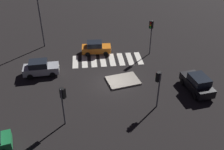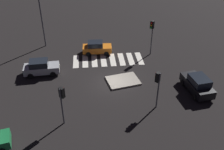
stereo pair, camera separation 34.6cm
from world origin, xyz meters
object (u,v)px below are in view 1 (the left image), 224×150
(car_orange, at_px, (96,48))
(car_black, at_px, (197,83))
(street_lamp, at_px, (39,10))
(traffic_light_north, at_px, (63,97))
(traffic_light_west, at_px, (158,81))
(traffic_island, at_px, (123,81))
(car_silver, at_px, (41,68))
(traffic_light_south, at_px, (151,29))

(car_orange, xyz_separation_m, car_black, (-9.90, 9.49, 0.10))
(street_lamp, bearing_deg, traffic_light_north, 102.58)
(traffic_light_west, bearing_deg, traffic_island, -11.48)
(traffic_light_north, distance_m, street_lamp, 16.27)
(traffic_island, xyz_separation_m, traffic_light_north, (6.02, 5.90, 2.76))
(traffic_island, bearing_deg, car_silver, -15.25)
(traffic_island, relative_size, car_orange, 1.01)
(car_orange, bearing_deg, traffic_light_north, -102.76)
(traffic_light_north, height_order, street_lamp, street_lamp)
(car_black, xyz_separation_m, traffic_light_south, (3.03, -8.43, 2.58))
(traffic_light_north, xyz_separation_m, traffic_light_south, (-10.36, -11.74, 0.64))
(car_black, bearing_deg, street_lamp, 45.38)
(traffic_light_west, height_order, traffic_light_south, traffic_light_south)
(car_silver, relative_size, traffic_light_west, 1.07)
(traffic_light_west, bearing_deg, car_silver, 18.65)
(traffic_island, height_order, street_lamp, street_lamp)
(traffic_island, distance_m, traffic_light_south, 8.04)
(car_black, xyz_separation_m, traffic_light_north, (13.39, 3.31, 1.94))
(car_silver, height_order, traffic_light_west, traffic_light_west)
(car_orange, relative_size, street_lamp, 0.51)
(traffic_island, height_order, car_orange, car_orange)
(traffic_island, bearing_deg, traffic_light_south, -126.61)
(car_orange, height_order, traffic_light_west, traffic_light_west)
(traffic_light_north, bearing_deg, traffic_light_west, -41.29)
(car_orange, distance_m, street_lamp, 8.73)
(car_orange, bearing_deg, traffic_island, -67.35)
(car_silver, xyz_separation_m, traffic_light_north, (-3.11, 8.39, 1.99))
(traffic_light_west, relative_size, street_lamp, 0.51)
(car_silver, distance_m, street_lamp, 8.50)
(car_orange, bearing_deg, car_silver, -143.75)
(traffic_island, height_order, traffic_light_north, traffic_light_north)
(street_lamp, bearing_deg, traffic_light_west, 129.90)
(traffic_light_north, height_order, traffic_light_south, traffic_light_south)
(traffic_light_west, bearing_deg, street_lamp, -0.24)
(car_black, bearing_deg, car_orange, 37.90)
(traffic_light_south, height_order, street_lamp, street_lamp)
(traffic_island, xyz_separation_m, car_silver, (9.13, -2.49, 0.77))
(car_black, height_order, street_lamp, street_lamp)
(traffic_light_north, bearing_deg, traffic_island, -5.90)
(traffic_light_north, relative_size, traffic_light_south, 0.81)
(traffic_island, height_order, traffic_light_west, traffic_light_west)
(street_lamp, bearing_deg, car_silver, 93.13)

